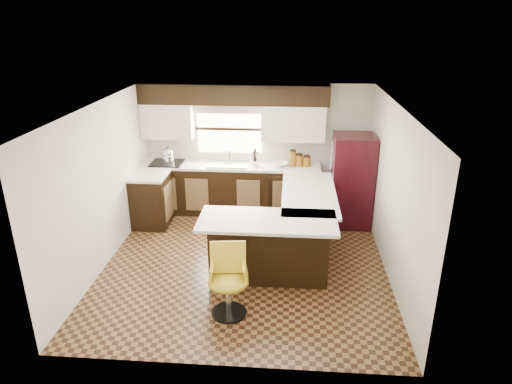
# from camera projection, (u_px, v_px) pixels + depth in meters

# --- Properties ---
(floor) EXTENTS (4.40, 4.40, 0.00)m
(floor) POSITION_uv_depth(u_px,v_px,m) (245.00, 262.00, 6.99)
(floor) COLOR #49301A
(floor) RESTS_ON ground
(ceiling) EXTENTS (4.40, 4.40, 0.00)m
(ceiling) POSITION_uv_depth(u_px,v_px,m) (244.00, 106.00, 6.10)
(ceiling) COLOR silver
(ceiling) RESTS_ON wall_back
(wall_back) EXTENTS (4.40, 0.00, 4.40)m
(wall_back) POSITION_uv_depth(u_px,v_px,m) (256.00, 147.00, 8.59)
(wall_back) COLOR beige
(wall_back) RESTS_ON floor
(wall_front) EXTENTS (4.40, 0.00, 4.40)m
(wall_front) POSITION_uv_depth(u_px,v_px,m) (222.00, 270.00, 4.51)
(wall_front) COLOR beige
(wall_front) RESTS_ON floor
(wall_left) EXTENTS (0.00, 4.40, 4.40)m
(wall_left) POSITION_uv_depth(u_px,v_px,m) (103.00, 186.00, 6.70)
(wall_left) COLOR beige
(wall_left) RESTS_ON floor
(wall_right) EXTENTS (0.00, 4.40, 4.40)m
(wall_right) POSITION_uv_depth(u_px,v_px,m) (393.00, 194.00, 6.39)
(wall_right) COLOR beige
(wall_right) RESTS_ON floor
(base_cab_back) EXTENTS (3.30, 0.60, 0.90)m
(base_cab_back) POSITION_uv_depth(u_px,v_px,m) (231.00, 190.00, 8.62)
(base_cab_back) COLOR black
(base_cab_back) RESTS_ON floor
(base_cab_left) EXTENTS (0.60, 0.70, 0.90)m
(base_cab_left) POSITION_uv_depth(u_px,v_px,m) (152.00, 201.00, 8.11)
(base_cab_left) COLOR black
(base_cab_left) RESTS_ON floor
(counter_back) EXTENTS (3.30, 0.60, 0.04)m
(counter_back) POSITION_uv_depth(u_px,v_px,m) (231.00, 166.00, 8.44)
(counter_back) COLOR silver
(counter_back) RESTS_ON base_cab_back
(counter_left) EXTENTS (0.60, 0.70, 0.04)m
(counter_left) POSITION_uv_depth(u_px,v_px,m) (149.00, 176.00, 7.94)
(counter_left) COLOR silver
(counter_left) RESTS_ON base_cab_left
(soffit) EXTENTS (3.40, 0.35, 0.36)m
(soffit) POSITION_uv_depth(u_px,v_px,m) (233.00, 94.00, 8.08)
(soffit) COLOR black
(soffit) RESTS_ON wall_back
(upper_cab_left) EXTENTS (0.94, 0.35, 0.64)m
(upper_cab_left) POSITION_uv_depth(u_px,v_px,m) (168.00, 121.00, 8.35)
(upper_cab_left) COLOR beige
(upper_cab_left) RESTS_ON wall_back
(upper_cab_right) EXTENTS (1.14, 0.35, 0.64)m
(upper_cab_right) POSITION_uv_depth(u_px,v_px,m) (293.00, 123.00, 8.18)
(upper_cab_right) COLOR beige
(upper_cab_right) RESTS_ON wall_back
(window_pane) EXTENTS (1.20, 0.02, 0.90)m
(window_pane) POSITION_uv_depth(u_px,v_px,m) (230.00, 129.00, 8.47)
(window_pane) COLOR white
(window_pane) RESTS_ON wall_back
(valance) EXTENTS (1.30, 0.06, 0.18)m
(valance) POSITION_uv_depth(u_px,v_px,m) (229.00, 109.00, 8.29)
(valance) COLOR #D19B93
(valance) RESTS_ON wall_back
(sink) EXTENTS (0.75, 0.45, 0.03)m
(sink) POSITION_uv_depth(u_px,v_px,m) (228.00, 164.00, 8.41)
(sink) COLOR #B2B2B7
(sink) RESTS_ON counter_back
(dishwasher) EXTENTS (0.58, 0.03, 0.78)m
(dishwasher) POSITION_uv_depth(u_px,v_px,m) (284.00, 198.00, 8.29)
(dishwasher) COLOR black
(dishwasher) RESTS_ON floor
(cooktop) EXTENTS (0.58, 0.50, 0.02)m
(cooktop) POSITION_uv_depth(u_px,v_px,m) (167.00, 163.00, 8.50)
(cooktop) COLOR black
(cooktop) RESTS_ON counter_back
(peninsula_long) EXTENTS (0.60, 1.95, 0.90)m
(peninsula_long) POSITION_uv_depth(u_px,v_px,m) (305.00, 221.00, 7.34)
(peninsula_long) COLOR black
(peninsula_long) RESTS_ON floor
(peninsula_return) EXTENTS (1.65, 0.60, 0.90)m
(peninsula_return) POSITION_uv_depth(u_px,v_px,m) (269.00, 248.00, 6.47)
(peninsula_return) COLOR black
(peninsula_return) RESTS_ON floor
(counter_pen_long) EXTENTS (0.84, 1.95, 0.04)m
(counter_pen_long) POSITION_uv_depth(u_px,v_px,m) (309.00, 193.00, 7.16)
(counter_pen_long) COLOR silver
(counter_pen_long) RESTS_ON peninsula_long
(counter_pen_return) EXTENTS (1.89, 0.84, 0.04)m
(counter_pen_return) POSITION_uv_depth(u_px,v_px,m) (267.00, 221.00, 6.21)
(counter_pen_return) COLOR silver
(counter_pen_return) RESTS_ON peninsula_return
(refrigerator) EXTENTS (0.70, 0.67, 1.64)m
(refrigerator) POSITION_uv_depth(u_px,v_px,m) (352.00, 181.00, 7.99)
(refrigerator) COLOR black
(refrigerator) RESTS_ON floor
(bar_chair) EXTENTS (0.54, 0.54, 0.92)m
(bar_chair) POSITION_uv_depth(u_px,v_px,m) (228.00, 282.00, 5.64)
(bar_chair) COLOR gold
(bar_chair) RESTS_ON floor
(kettle) EXTENTS (0.22, 0.22, 0.29)m
(kettle) POSITION_uv_depth(u_px,v_px,m) (168.00, 155.00, 8.44)
(kettle) COLOR silver
(kettle) RESTS_ON cooktop
(percolator) EXTENTS (0.13, 0.13, 0.28)m
(percolator) POSITION_uv_depth(u_px,v_px,m) (255.00, 158.00, 8.35)
(percolator) COLOR silver
(percolator) RESTS_ON counter_back
(mixing_bowl) EXTENTS (0.36, 0.36, 0.07)m
(mixing_bowl) POSITION_uv_depth(u_px,v_px,m) (280.00, 164.00, 8.35)
(mixing_bowl) COLOR white
(mixing_bowl) RESTS_ON counter_back
(canister_large) EXTENTS (0.13, 0.13, 0.27)m
(canister_large) POSITION_uv_depth(u_px,v_px,m) (293.00, 159.00, 8.32)
(canister_large) COLOR brown
(canister_large) RESTS_ON counter_back
(canister_med) EXTENTS (0.13, 0.13, 0.21)m
(canister_med) POSITION_uv_depth(u_px,v_px,m) (299.00, 161.00, 8.32)
(canister_med) COLOR brown
(canister_med) RESTS_ON counter_back
(canister_small) EXTENTS (0.14, 0.14, 0.18)m
(canister_small) POSITION_uv_depth(u_px,v_px,m) (307.00, 162.00, 8.32)
(canister_small) COLOR brown
(canister_small) RESTS_ON counter_back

